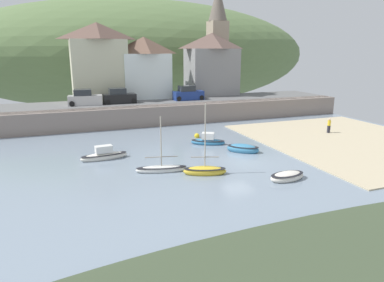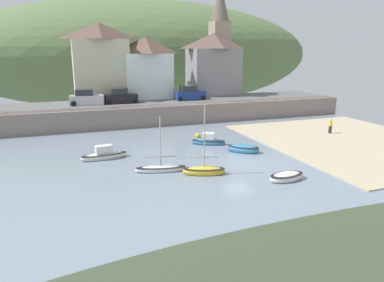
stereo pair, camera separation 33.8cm
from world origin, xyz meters
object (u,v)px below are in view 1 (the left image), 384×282
Objects in this scene: fishing_boat_green at (162,169)px; dinghy_open_wooden at (205,170)px; waterfront_building_right at (212,64)px; person_on_slipway at (329,125)px; parked_car_by_wall at (119,97)px; parked_car_end_of_row at (188,94)px; sailboat_white_hull at (208,141)px; sailboat_blue_trim at (243,149)px; motorboat_with_cabin at (104,155)px; waterfront_building_centre at (145,67)px; parked_car_near_slipway at (85,99)px; sailboat_tall_mast at (287,176)px; waterfront_building_left at (99,61)px; church_with_spire at (217,37)px; mooring_buoy at (197,136)px.

dinghy_open_wooden is at bearing -18.58° from fishing_boat_green.
waterfront_building_right reaches higher than person_on_slipway.
parked_car_end_of_row is at bearing -0.23° from parked_car_by_wall.
sailboat_white_hull reaches higher than sailboat_blue_trim.
motorboat_with_cabin is (-18.94, -20.75, -6.73)m from waterfront_building_right.
waterfront_building_centre reaches higher than person_on_slipway.
parked_car_end_of_row is at bearing 106.75° from sailboat_white_hull.
parked_car_near_slipway is (-12.37, 18.41, 2.91)m from sailboat_blue_trim.
waterfront_building_centre is at bearing 140.11° from sailboat_blue_trim.
sailboat_tall_mast is 0.67× the size of fishing_boat_green.
waterfront_building_left reaches higher than sailboat_tall_mast.
sailboat_white_hull is 9.17m from fishing_boat_green.
church_with_spire is at bearing 83.35° from dinghy_open_wooden.
parked_car_near_slipway is (-0.20, 16.25, 2.88)m from motorboat_with_cabin.
waterfront_building_right is 2.15× the size of parked_car_near_slipway.
sailboat_tall_mast is 28.70m from parked_car_near_slipway.
person_on_slipway is at bearing -82.78° from church_with_spire.
waterfront_building_left is at bearing 154.57° from sailboat_blue_trim.
waterfront_building_right is 16.01m from parked_car_by_wall.
waterfront_building_centre reaches higher than parked_car_end_of_row.
sailboat_tall_mast is at bearing -12.85° from dinghy_open_wooden.
church_with_spire is 5.70× the size of sailboat_tall_mast.
church_with_spire reaches higher than waterfront_building_right.
parked_car_near_slipway is (-2.46, -4.50, -4.41)m from waterfront_building_left.
parked_car_near_slipway is 1.03× the size of parked_car_end_of_row.
waterfront_building_left is 18.30× the size of mooring_buoy.
person_on_slipway is (3.01, -23.71, -10.16)m from church_with_spire.
sailboat_blue_trim is at bearing -66.59° from waterfront_building_left.
fishing_boat_green is 1.08× the size of parked_car_by_wall.
motorboat_with_cabin is 0.92× the size of fishing_boat_green.
parked_car_by_wall is (4.07, 16.25, 2.88)m from motorboat_with_cabin.
sailboat_white_hull is at bearing 177.96° from person_on_slipway.
church_with_spire is 4.13× the size of motorboat_with_cabin.
sailboat_white_hull is 1.20× the size of sailboat_tall_mast.
church_with_spire is 36.29m from fishing_boat_green.
dinghy_open_wooden is 3.34m from fishing_boat_green.
parked_car_end_of_row is (9.79, 21.09, 2.98)m from fishing_boat_green.
motorboat_with_cabin is 24.69m from person_on_slipway.
parked_car_near_slipway is at bearing 179.77° from parked_car_by_wall.
mooring_buoy is (1.71, -16.20, -6.56)m from waterfront_building_centre.
sailboat_blue_trim is at bearing -109.41° from church_with_spire.
church_with_spire reaches higher than parked_car_by_wall.
waterfront_building_centre is at bearing 136.91° from parked_car_end_of_row.
sailboat_tall_mast is at bearing -84.15° from waterfront_building_centre.
fishing_boat_green is 1.43× the size of sailboat_blue_trim.
waterfront_building_right is 2.22× the size of parked_car_end_of_row.
sailboat_white_hull is at bearing -67.31° from waterfront_building_left.
fishing_boat_green is (3.71, -4.84, -0.10)m from motorboat_with_cabin.
sailboat_tall_mast is 9.34m from fishing_boat_green.
sailboat_white_hull is at bearing 2.21° from motorboat_with_cabin.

